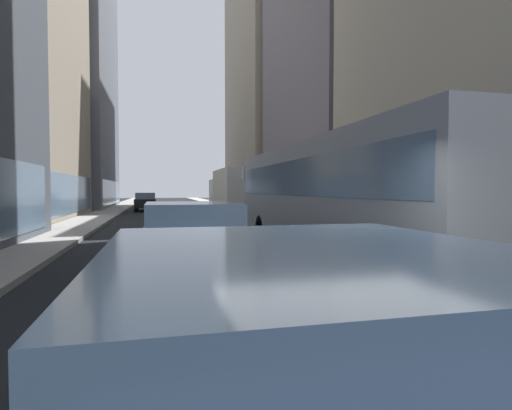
# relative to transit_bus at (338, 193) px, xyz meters

# --- Properties ---
(ground_plane) EXTENTS (120.00, 120.00, 0.00)m
(ground_plane) POSITION_rel_transit_bus_xyz_m (-2.80, 28.47, -1.78)
(ground_plane) COLOR black
(sidewalk_left) EXTENTS (2.40, 110.00, 0.15)m
(sidewalk_left) POSITION_rel_transit_bus_xyz_m (-8.50, 28.47, -1.70)
(sidewalk_left) COLOR gray
(sidewalk_left) RESTS_ON ground
(sidewalk_right) EXTENTS (2.40, 110.00, 0.15)m
(sidewalk_right) POSITION_rel_transit_bus_xyz_m (2.90, 28.47, -1.70)
(sidewalk_right) COLOR #9E9991
(sidewalk_right) RESTS_ON ground
(building_left_far) EXTENTS (11.15, 17.59, 30.73)m
(building_left_far) POSITION_rel_transit_bus_xyz_m (-14.70, 35.02, 13.58)
(building_left_far) COLOR slate
(building_left_far) RESTS_ON ground
(building_right_mid) EXTENTS (8.66, 14.84, 23.15)m
(building_right_mid) POSITION_rel_transit_bus_xyz_m (9.10, 18.97, 9.79)
(building_right_mid) COLOR slate
(building_right_mid) RESTS_ON ground
(building_right_far) EXTENTS (9.60, 17.23, 34.61)m
(building_right_far) POSITION_rel_transit_bus_xyz_m (9.10, 35.82, 15.52)
(building_right_far) COLOR #A0937F
(building_right_far) RESTS_ON ground
(transit_bus) EXTENTS (2.78, 11.53, 3.05)m
(transit_bus) POSITION_rel_transit_bus_xyz_m (0.00, 0.00, 0.00)
(transit_bus) COLOR #999EA3
(transit_bus) RESTS_ON ground
(car_blue_hatchback) EXTENTS (1.91, 4.48, 1.62)m
(car_blue_hatchback) POSITION_rel_transit_bus_xyz_m (-4.00, -8.11, -0.95)
(car_blue_hatchback) COLOR #4C6BB7
(car_blue_hatchback) RESTS_ON ground
(car_black_suv) EXTENTS (1.80, 3.95, 1.62)m
(car_black_suv) POSITION_rel_transit_bus_xyz_m (-5.60, 27.53, -0.96)
(car_black_suv) COLOR black
(car_black_suv) RESTS_ON ground
(car_silver_sedan) EXTENTS (1.86, 4.61, 1.62)m
(car_silver_sedan) POSITION_rel_transit_bus_xyz_m (-4.00, -1.92, -0.95)
(car_silver_sedan) COLOR #B7BABF
(car_silver_sedan) RESTS_ON ground
(box_truck) EXTENTS (2.30, 7.50, 3.05)m
(box_truck) POSITION_rel_transit_bus_xyz_m (0.00, 14.25, -0.11)
(box_truck) COLOR silver
(box_truck) RESTS_ON ground
(dalmatian_dog) EXTENTS (0.22, 0.96, 0.72)m
(dalmatian_dog) POSITION_rel_transit_bus_xyz_m (-1.63, -3.84, -1.26)
(dalmatian_dog) COLOR white
(dalmatian_dog) RESTS_ON ground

